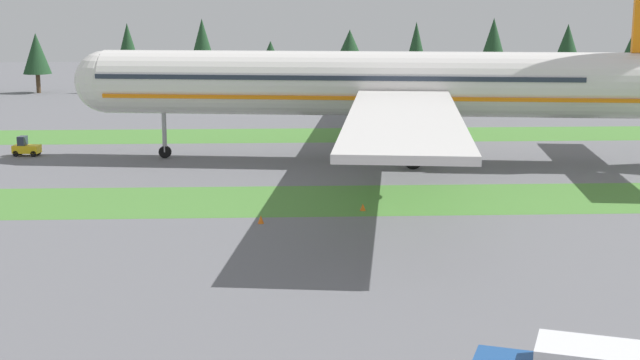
# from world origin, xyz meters

# --- Properties ---
(grass_strip_near) EXTENTS (320.00, 10.88, 0.01)m
(grass_strip_near) POSITION_xyz_m (0.00, 45.46, 0.00)
(grass_strip_near) COLOR #4C8438
(grass_strip_near) RESTS_ON ground
(grass_strip_far) EXTENTS (320.00, 10.88, 0.01)m
(grass_strip_far) POSITION_xyz_m (0.00, 79.21, 0.00)
(grass_strip_far) COLOR #4C8438
(grass_strip_far) RESTS_ON ground
(airliner) EXTENTS (61.23, 75.56, 20.89)m
(airliner) POSITION_xyz_m (12.05, 62.07, 7.48)
(airliner) COLOR silver
(airliner) RESTS_ON ground
(pushback_tractor) EXTENTS (2.75, 1.63, 1.97)m
(pushback_tractor) POSITION_xyz_m (-23.80, 66.84, 0.81)
(pushback_tractor) COLOR yellow
(pushback_tractor) RESTS_ON ground
(taxiway_marker_1) EXTENTS (0.44, 0.44, 0.54)m
(taxiway_marker_1) POSITION_xyz_m (7.59, 41.87, 0.27)
(taxiway_marker_1) COLOR orange
(taxiway_marker_1) RESTS_ON ground
(taxiway_marker_2) EXTENTS (0.44, 0.44, 0.59)m
(taxiway_marker_2) POSITION_xyz_m (0.11, 38.33, 0.29)
(taxiway_marker_2) COLOR orange
(taxiway_marker_2) RESTS_ON ground
(distant_tree_line) EXTENTS (153.80, 10.58, 12.50)m
(distant_tree_line) POSITION_xyz_m (3.53, 127.66, 7.10)
(distant_tree_line) COLOR #4C3823
(distant_tree_line) RESTS_ON ground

